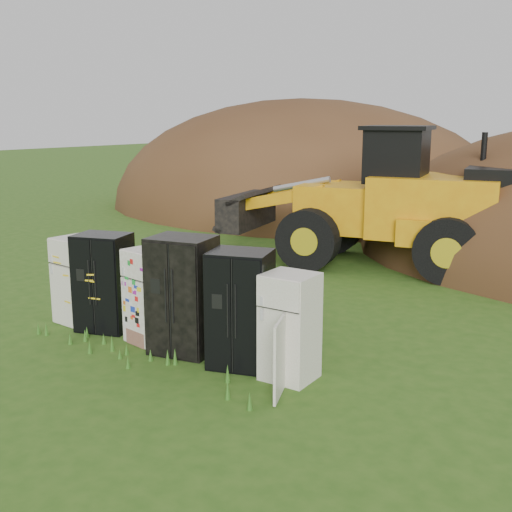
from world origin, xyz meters
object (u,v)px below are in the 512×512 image
at_px(fridge_sticker, 151,296).
at_px(wheel_loader, 360,196).
at_px(fridge_black_right, 240,309).
at_px(fridge_dark_mid, 183,295).
at_px(fridge_open_door, 290,327).
at_px(fridge_black_side, 104,282).
at_px(fridge_leftmost, 78,280).

xyz_separation_m(fridge_sticker, wheel_loader, (0.14, 7.48, 0.98)).
distance_m(fridge_black_right, wheel_loader, 7.71).
relative_size(fridge_dark_mid, fridge_open_door, 1.21).
distance_m(fridge_black_side, fridge_black_right, 3.08).
bearing_deg(fridge_dark_mid, fridge_open_door, -10.99).
bearing_deg(fridge_sticker, fridge_black_side, -170.65).
bearing_deg(fridge_black_side, fridge_dark_mid, -19.78).
relative_size(fridge_sticker, wheel_loader, 0.22).
distance_m(fridge_leftmost, fridge_open_door, 4.71).
relative_size(fridge_dark_mid, fridge_black_right, 1.06).
distance_m(fridge_black_side, wheel_loader, 7.67).
relative_size(fridge_sticker, fridge_dark_mid, 0.84).
xyz_separation_m(fridge_dark_mid, fridge_open_door, (2.04, 0.08, -0.17)).
xyz_separation_m(fridge_leftmost, fridge_dark_mid, (2.67, -0.01, 0.15)).
xyz_separation_m(fridge_black_side, wheel_loader, (1.31, 7.51, 0.92)).
bearing_deg(fridge_black_side, fridge_leftmost, 160.85).
height_order(fridge_leftmost, fridge_black_right, fridge_black_right).
bearing_deg(fridge_leftmost, wheel_loader, 77.42).
bearing_deg(fridge_dark_mid, wheel_loader, 81.45).
height_order(fridge_black_side, fridge_open_door, fridge_black_side).
bearing_deg(wheel_loader, fridge_black_side, -112.57).
xyz_separation_m(fridge_leftmost, fridge_black_right, (3.80, 0.06, 0.10)).
relative_size(fridge_leftmost, fridge_black_right, 0.89).
bearing_deg(fridge_black_right, fridge_leftmost, 161.75).
distance_m(fridge_sticker, fridge_dark_mid, 0.78).
bearing_deg(fridge_leftmost, fridge_black_side, 2.93).
relative_size(fridge_leftmost, fridge_black_side, 0.92).
height_order(fridge_black_right, fridge_open_door, fridge_black_right).
bearing_deg(fridge_dark_mid, fridge_black_right, -10.13).
distance_m(fridge_leftmost, fridge_dark_mid, 2.67).
bearing_deg(fridge_black_side, fridge_black_right, -18.47).
bearing_deg(fridge_open_door, fridge_black_right, 178.67).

